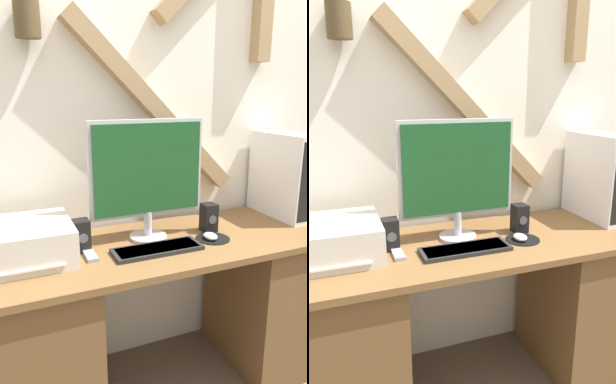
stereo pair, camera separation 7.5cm
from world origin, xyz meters
TOP-DOWN VIEW (x-y plane):
  - wall_back at (0.00, 0.66)m, footprint 6.40×0.16m
  - desk at (0.00, 0.30)m, footprint 1.77×0.60m
  - monitor at (-0.07, 0.37)m, footprint 0.54×0.18m
  - keyboard at (-0.09, 0.21)m, footprint 0.39×0.14m
  - mousepad at (0.21, 0.24)m, footprint 0.16×0.16m
  - mouse at (0.19, 0.24)m, footprint 0.06×0.08m
  - computer_tower at (0.76, 0.41)m, footprint 0.18×0.40m
  - printer at (-0.62, 0.34)m, footprint 0.37×0.36m
  - speaker_left at (-0.39, 0.35)m, footprint 0.07×0.08m
  - speaker_right at (0.24, 0.34)m, footprint 0.07×0.08m
  - remote_control at (-0.37, 0.27)m, footprint 0.04×0.12m

SIDE VIEW (x-z plane):
  - desk at x=0.00m, z-range 0.01..0.80m
  - mousepad at x=0.21m, z-range 0.79..0.80m
  - remote_control at x=-0.37m, z-range 0.79..0.81m
  - keyboard at x=-0.09m, z-range 0.79..0.81m
  - mouse at x=0.19m, z-range 0.80..0.82m
  - speaker_left at x=-0.39m, z-range 0.79..0.93m
  - speaker_right at x=0.24m, z-range 0.79..0.93m
  - printer at x=-0.62m, z-range 0.79..0.94m
  - computer_tower at x=0.76m, z-range 0.79..1.25m
  - monitor at x=-0.07m, z-range 0.83..1.38m
  - wall_back at x=0.00m, z-range 0.01..2.71m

